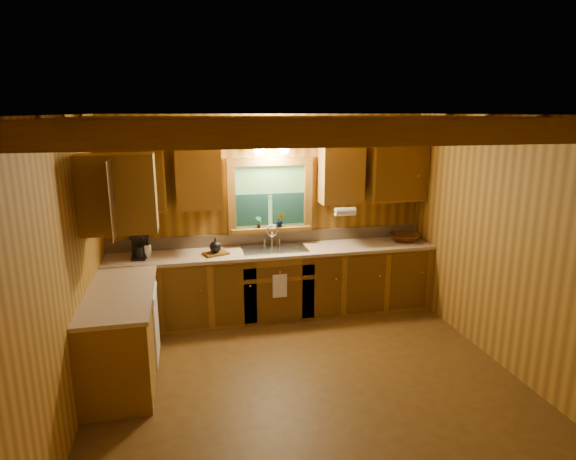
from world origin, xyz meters
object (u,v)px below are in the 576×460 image
(coffee_maker, at_px, (139,246))
(sink, at_px, (274,252))
(wicker_basket, at_px, (404,238))
(cutting_board, at_px, (216,253))

(coffee_maker, bearing_deg, sink, 9.06)
(wicker_basket, bearing_deg, sink, -179.84)
(sink, bearing_deg, wicker_basket, 0.16)
(coffee_maker, relative_size, cutting_board, 1.02)
(sink, height_order, coffee_maker, sink)
(sink, bearing_deg, coffee_maker, -179.45)
(coffee_maker, distance_m, cutting_board, 0.92)
(coffee_maker, bearing_deg, wicker_basket, 8.86)
(cutting_board, relative_size, wicker_basket, 0.72)
(sink, xyz_separation_m, cutting_board, (-0.76, -0.07, 0.06))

